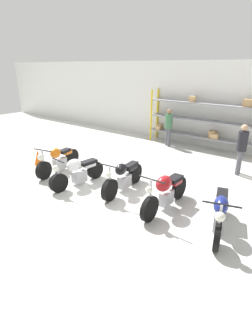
{
  "coord_description": "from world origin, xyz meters",
  "views": [
    {
      "loc": [
        4.26,
        -4.96,
        3.39
      ],
      "look_at": [
        0.0,
        0.4,
        0.7
      ],
      "focal_mm": 28.0,
      "sensor_mm": 36.0,
      "label": 1
    }
  ],
  "objects_px": {
    "motorcycle_orange": "(58,160)",
    "motorcycle_blue": "(220,212)",
    "motorcycle_white": "(78,172)",
    "person_browsing": "(242,146)",
    "person_near_rack": "(169,125)",
    "traffic_cone": "(38,157)",
    "motorcycle_black": "(124,177)",
    "motorcycle_red": "(166,191)",
    "shelving_rack": "(205,120)"
  },
  "relations": [
    {
      "from": "motorcycle_white",
      "to": "person_near_rack",
      "type": "xyz_separation_m",
      "value": [
        0.02,
        5.32,
        0.54
      ]
    },
    {
      "from": "person_browsing",
      "to": "traffic_cone",
      "type": "distance_m",
      "value": 7.02
    },
    {
      "from": "motorcycle_blue",
      "to": "shelving_rack",
      "type": "bearing_deg",
      "value": -170.59
    },
    {
      "from": "shelving_rack",
      "to": "motorcycle_orange",
      "type": "height_order",
      "value": "shelving_rack"
    },
    {
      "from": "motorcycle_black",
      "to": "motorcycle_blue",
      "type": "relative_size",
      "value": 1.04
    },
    {
      "from": "motorcycle_black",
      "to": "person_browsing",
      "type": "height_order",
      "value": "person_browsing"
    },
    {
      "from": "motorcycle_orange",
      "to": "motorcycle_red",
      "type": "relative_size",
      "value": 0.99
    },
    {
      "from": "motorcycle_white",
      "to": "person_near_rack",
      "type": "relative_size",
      "value": 1.17
    },
    {
      "from": "motorcycle_black",
      "to": "motorcycle_blue",
      "type": "height_order",
      "value": "motorcycle_blue"
    },
    {
      "from": "person_near_rack",
      "to": "traffic_cone",
      "type": "height_order",
      "value": "person_near_rack"
    },
    {
      "from": "shelving_rack",
      "to": "motorcycle_white",
      "type": "height_order",
      "value": "shelving_rack"
    },
    {
      "from": "motorcycle_white",
      "to": "motorcycle_blue",
      "type": "bearing_deg",
      "value": 98.89
    },
    {
      "from": "person_browsing",
      "to": "person_near_rack",
      "type": "bearing_deg",
      "value": -26.44
    },
    {
      "from": "person_near_rack",
      "to": "traffic_cone",
      "type": "distance_m",
      "value": 5.66
    },
    {
      "from": "motorcycle_orange",
      "to": "motorcycle_white",
      "type": "height_order",
      "value": "same"
    },
    {
      "from": "person_browsing",
      "to": "motorcycle_red",
      "type": "bearing_deg",
      "value": 74.07
    },
    {
      "from": "motorcycle_white",
      "to": "person_browsing",
      "type": "xyz_separation_m",
      "value": [
        3.53,
        3.9,
        0.56
      ]
    },
    {
      "from": "shelving_rack",
      "to": "motorcycle_red",
      "type": "xyz_separation_m",
      "value": [
        1.44,
        -5.6,
        -0.72
      ]
    },
    {
      "from": "motorcycle_red",
      "to": "traffic_cone",
      "type": "distance_m",
      "value": 5.25
    },
    {
      "from": "motorcycle_blue",
      "to": "person_near_rack",
      "type": "distance_m",
      "value": 6.55
    },
    {
      "from": "motorcycle_red",
      "to": "person_browsing",
      "type": "relative_size",
      "value": 1.23
    },
    {
      "from": "shelving_rack",
      "to": "traffic_cone",
      "type": "height_order",
      "value": "shelving_rack"
    },
    {
      "from": "motorcycle_white",
      "to": "motorcycle_orange",
      "type": "bearing_deg",
      "value": -98.43
    },
    {
      "from": "motorcycle_blue",
      "to": "person_browsing",
      "type": "height_order",
      "value": "person_browsing"
    },
    {
      "from": "motorcycle_orange",
      "to": "motorcycle_blue",
      "type": "relative_size",
      "value": 1.07
    },
    {
      "from": "motorcycle_blue",
      "to": "person_browsing",
      "type": "bearing_deg",
      "value": 173.44
    },
    {
      "from": "person_near_rack",
      "to": "traffic_cone",
      "type": "bearing_deg",
      "value": 7.36
    },
    {
      "from": "traffic_cone",
      "to": "motorcycle_black",
      "type": "bearing_deg",
      "value": 3.98
    },
    {
      "from": "motorcycle_black",
      "to": "person_near_rack",
      "type": "bearing_deg",
      "value": -171.12
    },
    {
      "from": "motorcycle_blue",
      "to": "person_browsing",
      "type": "distance_m",
      "value": 3.7
    },
    {
      "from": "motorcycle_black",
      "to": "motorcycle_red",
      "type": "height_order",
      "value": "motorcycle_red"
    },
    {
      "from": "motorcycle_black",
      "to": "traffic_cone",
      "type": "xyz_separation_m",
      "value": [
        -3.78,
        -0.26,
        -0.15
      ]
    },
    {
      "from": "motorcycle_red",
      "to": "person_near_rack",
      "type": "xyz_separation_m",
      "value": [
        -2.78,
        4.94,
        0.47
      ]
    },
    {
      "from": "person_near_rack",
      "to": "traffic_cone",
      "type": "xyz_separation_m",
      "value": [
        -2.46,
        -5.05,
        -0.69
      ]
    },
    {
      "from": "person_browsing",
      "to": "shelving_rack",
      "type": "bearing_deg",
      "value": -48.22
    },
    {
      "from": "motorcycle_red",
      "to": "motorcycle_blue",
      "type": "height_order",
      "value": "motorcycle_red"
    },
    {
      "from": "motorcycle_orange",
      "to": "motorcycle_blue",
      "type": "distance_m",
      "value": 5.52
    },
    {
      "from": "shelving_rack",
      "to": "traffic_cone",
      "type": "distance_m",
      "value": 6.92
    },
    {
      "from": "motorcycle_orange",
      "to": "person_browsing",
      "type": "relative_size",
      "value": 1.22
    },
    {
      "from": "shelving_rack",
      "to": "person_browsing",
      "type": "xyz_separation_m",
      "value": [
        2.16,
        -2.08,
        -0.23
      ]
    },
    {
      "from": "motorcycle_orange",
      "to": "motorcycle_black",
      "type": "relative_size",
      "value": 1.04
    },
    {
      "from": "motorcycle_red",
      "to": "traffic_cone",
      "type": "relative_size",
      "value": 3.73
    },
    {
      "from": "shelving_rack",
      "to": "person_near_rack",
      "type": "height_order",
      "value": "shelving_rack"
    },
    {
      "from": "shelving_rack",
      "to": "person_near_rack",
      "type": "relative_size",
      "value": 3.03
    },
    {
      "from": "motorcycle_black",
      "to": "person_near_rack",
      "type": "height_order",
      "value": "person_near_rack"
    },
    {
      "from": "person_browsing",
      "to": "person_near_rack",
      "type": "relative_size",
      "value": 1.01
    },
    {
      "from": "motorcycle_blue",
      "to": "traffic_cone",
      "type": "bearing_deg",
      "value": -106.8
    },
    {
      "from": "shelving_rack",
      "to": "person_browsing",
      "type": "relative_size",
      "value": 2.99
    },
    {
      "from": "motorcycle_orange",
      "to": "motorcycle_blue",
      "type": "bearing_deg",
      "value": 77.53
    },
    {
      "from": "shelving_rack",
      "to": "motorcycle_orange",
      "type": "bearing_deg",
      "value": -115.37
    }
  ]
}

